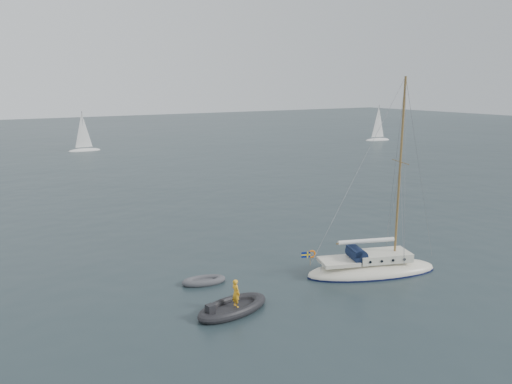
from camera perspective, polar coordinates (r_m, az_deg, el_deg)
ground at (r=30.69m, az=4.65°, el=-8.97°), size 300.00×300.00×0.00m
sailboat at (r=30.70m, az=13.16°, el=-7.44°), size 8.46×2.54×12.05m
dinghy at (r=28.87m, az=-5.98°, el=-10.06°), size 2.53×1.14×0.36m
rib at (r=25.45m, az=-2.72°, el=-12.97°), size 4.13×1.88×1.66m
distant_yacht_c at (r=87.94m, az=-19.17°, el=6.37°), size 5.28×2.82×7.00m
distant_yacht_b at (r=101.53m, az=13.79°, el=7.50°), size 5.55×2.96×7.35m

